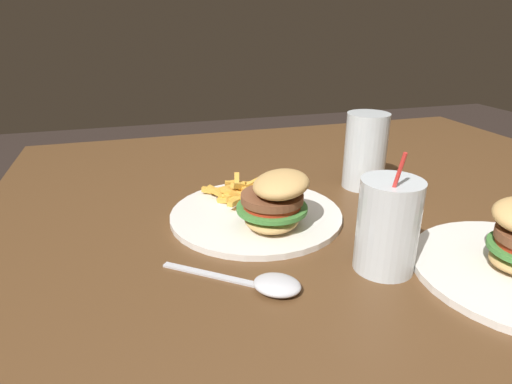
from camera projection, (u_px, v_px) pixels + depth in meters
name	position (u px, v px, depth m)	size (l,w,h in m)	color
dining_table	(372.00, 272.00, 0.74)	(1.33, 1.29, 0.73)	brown
meal_plate_near	(263.00, 206.00, 0.69)	(0.29, 0.29, 0.10)	white
beer_glass	(365.00, 152.00, 0.83)	(0.08, 0.08, 0.15)	silver
juice_glass	(387.00, 228.00, 0.55)	(0.08, 0.08, 0.17)	silver
spoon	(272.00, 284.00, 0.53)	(0.14, 0.17, 0.02)	silver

